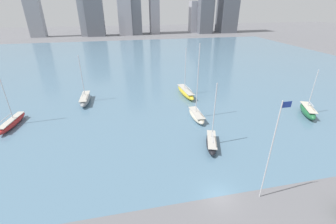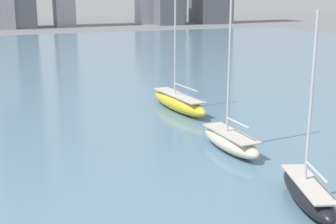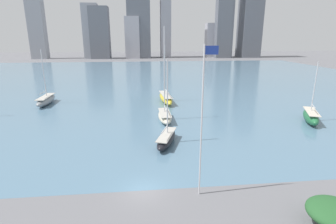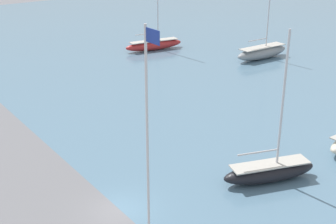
# 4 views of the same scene
# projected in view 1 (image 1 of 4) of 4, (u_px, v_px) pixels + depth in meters

# --- Properties ---
(ground_plane) EXTENTS (500.00, 500.00, 0.00)m
(ground_plane) POSITION_uv_depth(u_px,v_px,m) (219.00, 196.00, 29.50)
(ground_plane) COLOR slate
(harbor_water) EXTENTS (180.00, 140.00, 0.00)m
(harbor_water) POSITION_uv_depth(u_px,v_px,m) (149.00, 65.00, 91.01)
(harbor_water) COLOR slate
(harbor_water) RESTS_ON ground_plane
(flag_pole) EXTENTS (1.24, 0.14, 13.70)m
(flag_pole) POSITION_uv_depth(u_px,v_px,m) (271.00, 150.00, 26.28)
(flag_pole) COLOR silver
(flag_pole) RESTS_ON ground_plane
(sailboat_red) EXTENTS (3.16, 9.47, 15.28)m
(sailboat_red) POSITION_uv_depth(u_px,v_px,m) (12.00, 122.00, 45.91)
(sailboat_red) COLOR #B72828
(sailboat_red) RESTS_ON harbor_water
(sailboat_yellow) EXTENTS (2.98, 11.03, 12.62)m
(sailboat_yellow) POSITION_uv_depth(u_px,v_px,m) (186.00, 92.00, 61.13)
(sailboat_yellow) COLOR yellow
(sailboat_yellow) RESTS_ON harbor_water
(sailboat_cream) EXTENTS (2.27, 7.77, 15.96)m
(sailboat_cream) POSITION_uv_depth(u_px,v_px,m) (197.00, 115.00, 48.85)
(sailboat_cream) COLOR beige
(sailboat_cream) RESTS_ON harbor_water
(sailboat_green) EXTENTS (5.18, 8.17, 10.31)m
(sailboat_green) POSITION_uv_depth(u_px,v_px,m) (308.00, 111.00, 50.36)
(sailboat_green) COLOR #236B3D
(sailboat_green) RESTS_ON harbor_water
(sailboat_gray) EXTENTS (2.39, 9.30, 11.78)m
(sailboat_gray) POSITION_uv_depth(u_px,v_px,m) (85.00, 99.00, 56.80)
(sailboat_gray) COLOR gray
(sailboat_gray) RESTS_ON harbor_water
(sailboat_black) EXTENTS (4.19, 7.64, 11.55)m
(sailboat_black) POSITION_uv_depth(u_px,v_px,m) (212.00, 142.00, 39.49)
(sailboat_black) COLOR black
(sailboat_black) RESTS_ON harbor_water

